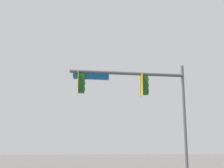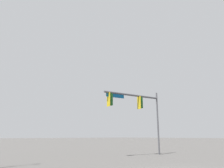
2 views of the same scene
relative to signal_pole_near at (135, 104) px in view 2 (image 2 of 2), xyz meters
The scene contains 1 object.
signal_pole_near is the anchor object (origin of this frame).
Camera 2 is at (10.39, 5.83, 1.84)m, focal length 35.00 mm.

